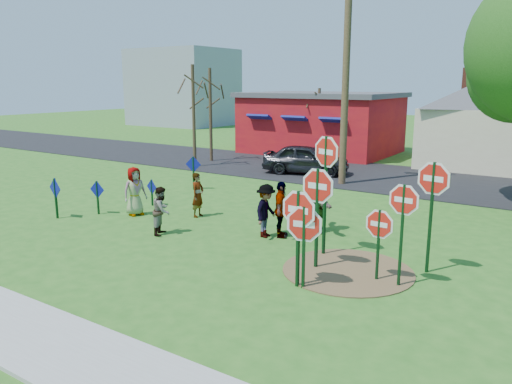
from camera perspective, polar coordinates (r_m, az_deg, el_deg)
ground at (r=15.54m, az=-3.55°, el=-4.56°), size 120.00×120.00×0.00m
sidewalk at (r=11.05m, az=-27.16°, el=-13.03°), size 22.00×1.80×0.08m
road at (r=25.43m, az=12.16°, el=1.92°), size 120.00×7.50×0.04m
dirt_patch at (r=12.58m, az=10.44°, el=-8.83°), size 3.20×3.20×0.03m
red_building at (r=33.27m, az=7.53°, el=7.89°), size 9.40×7.69×3.90m
cream_house at (r=30.11m, az=26.96°, el=8.03°), size 9.40×9.40×6.50m
distant_building at (r=55.84m, az=-8.30°, el=11.74°), size 10.00×8.00×8.00m
stop_sign_a at (r=11.06m, az=4.88°, el=-2.94°), size 1.16×0.11×2.37m
stop_sign_b at (r=13.06m, az=8.00°, el=3.09°), size 1.06×0.37×3.34m
stop_sign_c at (r=11.44m, az=16.46°, el=-2.17°), size 0.94×0.12×2.49m
stop_sign_d at (r=12.47m, az=19.56°, el=0.33°), size 1.07×0.19×2.86m
stop_sign_e at (r=11.05m, az=5.52°, el=-4.33°), size 1.09×0.23×2.04m
stop_sign_f at (r=11.79m, az=13.89°, el=-4.08°), size 0.92×0.10×1.82m
stop_sign_g at (r=12.18m, az=7.05°, el=-0.41°), size 1.17×0.10×2.67m
blue_diamond_a at (r=18.14m, az=-21.94°, el=-0.15°), size 0.70×0.12×1.40m
blue_diamond_b at (r=18.26m, az=-17.68°, el=-0.18°), size 0.62×0.10×1.19m
blue_diamond_c at (r=19.05m, az=-11.82°, el=0.28°), size 0.58×0.12×1.01m
blue_diamond_d at (r=21.56m, az=-7.17°, el=2.64°), size 0.69×0.22×1.46m
person_a at (r=17.76m, az=-13.69°, el=0.09°), size 0.76×0.95×1.70m
person_b at (r=17.18m, az=-6.67°, el=-0.34°), size 0.42×0.59×1.53m
person_c at (r=15.38m, az=-10.72°, el=-2.09°), size 0.80×0.88×1.47m
person_d at (r=14.82m, az=1.14°, el=-2.16°), size 0.73×1.11×1.61m
person_e at (r=14.79m, az=2.85°, el=-2.03°), size 0.78×1.07×1.69m
person_f at (r=15.44m, az=7.20°, el=-1.31°), size 1.40×1.65×1.79m
suv at (r=25.19m, az=5.73°, el=3.77°), size 4.60×2.80×1.46m
utility_pole at (r=22.59m, az=10.28°, el=14.17°), size 2.36×0.96×10.07m
bare_tree_west at (r=27.27m, az=-7.17°, el=10.23°), size 1.80×1.80×5.47m
bare_tree_east at (r=30.00m, az=7.19°, el=8.87°), size 1.80×1.80×4.21m
bare_tree_mid at (r=29.16m, az=-5.24°, el=10.25°), size 1.80×1.80×5.34m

